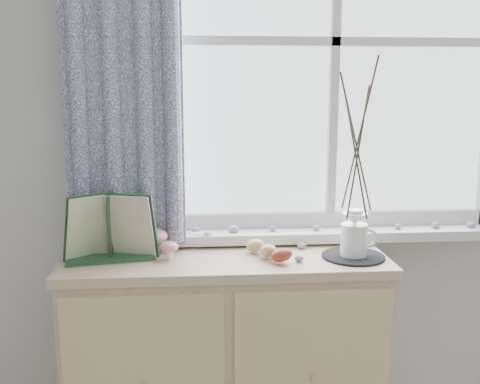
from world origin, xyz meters
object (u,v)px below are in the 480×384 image
Objects in this scene: botanical_book at (108,228)px; toadstool_cluster at (157,240)px; sideboard at (226,360)px; twig_pitcher at (358,144)px.

botanical_book reaches higher than toadstool_cluster.
sideboard is at bearing -4.79° from toadstool_cluster.
twig_pitcher is at bearing -10.58° from botanical_book.
sideboard is at bearing -170.75° from twig_pitcher.
toadstool_cluster is at bearing 13.85° from botanical_book.
toadstool_cluster is 0.22× the size of twig_pitcher.
botanical_book is at bearing -164.05° from twig_pitcher.
botanical_book is 0.19m from toadstool_cluster.
twig_pitcher reaches higher than toadstool_cluster.
botanical_book is at bearing -172.86° from sideboard.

